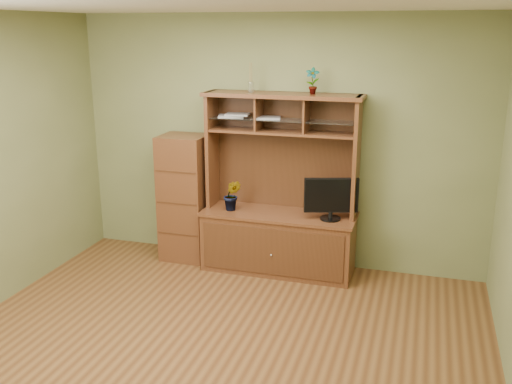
% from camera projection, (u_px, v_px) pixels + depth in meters
% --- Properties ---
extents(room, '(4.54, 4.04, 2.74)m').
position_uv_depth(room, '(210.00, 191.00, 4.32)').
color(room, '#512F17').
rests_on(room, ground).
extents(media_hutch, '(1.66, 0.61, 1.90)m').
position_uv_depth(media_hutch, '(279.00, 223.00, 6.11)').
color(media_hutch, '#4C2515').
rests_on(media_hutch, room).
extents(monitor, '(0.54, 0.21, 0.44)m').
position_uv_depth(monitor, '(331.00, 198.00, 5.78)').
color(monitor, black).
rests_on(monitor, media_hutch).
extents(orchid_plant, '(0.20, 0.17, 0.34)m').
position_uv_depth(orchid_plant, '(232.00, 195.00, 6.10)').
color(orchid_plant, '#2E5E20').
rests_on(orchid_plant, media_hutch).
extents(top_plant, '(0.15, 0.11, 0.27)m').
position_uv_depth(top_plant, '(312.00, 81.00, 5.68)').
color(top_plant, '#336322').
rests_on(top_plant, media_hutch).
extents(reed_diffuser, '(0.06, 0.06, 0.30)m').
position_uv_depth(reed_diffuser, '(251.00, 81.00, 5.87)').
color(reed_diffuser, silver).
rests_on(reed_diffuser, media_hutch).
extents(magazines, '(0.70, 0.26, 0.04)m').
position_uv_depth(magazines, '(245.00, 116.00, 5.99)').
color(magazines, '#9F9EA3').
rests_on(magazines, media_hutch).
extents(side_cabinet, '(0.51, 0.46, 1.42)m').
position_uv_depth(side_cabinet, '(185.00, 198.00, 6.39)').
color(side_cabinet, '#4C2515').
rests_on(side_cabinet, room).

